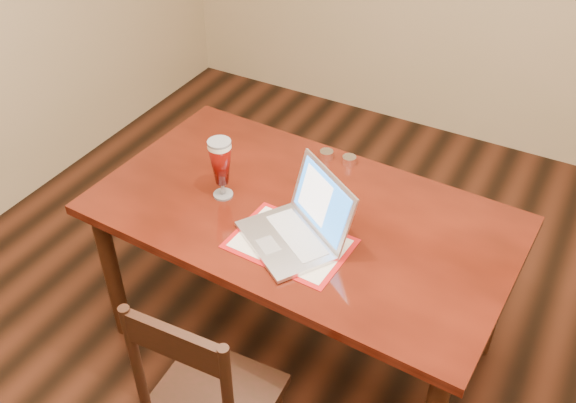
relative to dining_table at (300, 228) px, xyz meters
The scene contains 3 objects.
room_shell 1.17m from the dining_table, 53.10° to the right, with size 4.51×5.01×2.71m.
dining_table is the anchor object (origin of this frame).
dining_chair 0.77m from the dining_table, 87.91° to the right, with size 0.44×0.42×0.98m.
Camera 1 is at (0.62, -1.37, 2.40)m, focal length 40.00 mm.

